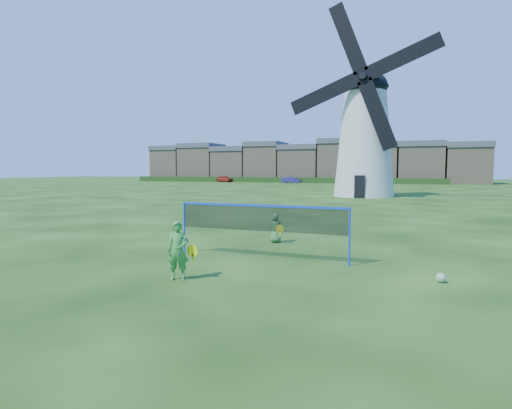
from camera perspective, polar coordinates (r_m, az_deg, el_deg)
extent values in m
plane|color=black|center=(12.42, -1.72, -7.06)|extent=(220.00, 220.00, 0.00)
ellipsoid|color=black|center=(41.66, 14.57, 15.08)|extent=(3.97, 3.97, 2.98)
cylinder|color=black|center=(41.66, 14.57, 15.08)|extent=(4.12, 4.12, 0.17)
cube|color=black|center=(38.31, 13.78, 2.34)|extent=(0.92, 0.11, 2.02)
cube|color=black|center=(38.89, 14.00, 7.65)|extent=(0.64, 0.11, 0.83)
cube|color=black|center=(39.59, 14.18, 11.87)|extent=(0.55, 0.11, 0.74)
cylinder|color=black|center=(39.89, 14.23, 16.36)|extent=(0.64, 1.10, 0.64)
cylinder|color=black|center=(44.05, 14.97, 15.59)|extent=(2.02, 0.11, 2.02)
cylinder|color=black|center=(43.61, 14.90, 15.71)|extent=(0.13, 1.65, 0.13)
cube|color=black|center=(39.66, 19.26, 18.27)|extent=(6.46, 0.09, 3.56)
cube|color=black|center=(40.67, 12.31, 21.01)|extent=(3.56, 0.09, 6.46)
cube|color=black|center=(39.99, 9.25, 14.49)|extent=(6.46, 0.09, 3.56)
cube|color=black|center=(38.97, 16.04, 11.64)|extent=(3.56, 0.09, 6.46)
cylinder|color=blue|center=(13.13, -9.63, -3.05)|extent=(0.05, 0.05, 1.55)
cylinder|color=blue|center=(11.39, 12.49, -4.29)|extent=(0.05, 0.05, 1.55)
cube|color=black|center=(11.98, 0.63, -1.92)|extent=(5.00, 0.01, 0.70)
cube|color=blue|center=(11.95, 0.63, -0.16)|extent=(5.00, 0.02, 0.06)
imported|color=green|center=(9.93, -10.47, -6.12)|extent=(0.59, 0.49, 1.37)
cylinder|color=#FBFD0D|center=(9.94, -8.54, -6.18)|extent=(0.28, 0.02, 0.28)
cube|color=#FBFD0D|center=(9.97, -8.53, -7.14)|extent=(0.03, 0.02, 0.20)
imported|color=#3F8340|center=(14.72, 2.67, -3.17)|extent=(0.55, 0.40, 1.03)
cylinder|color=#FBFD0D|center=(14.44, 3.21, -3.28)|extent=(0.28, 0.02, 0.28)
cube|color=#FBFD0D|center=(14.46, 3.21, -3.95)|extent=(0.03, 0.02, 0.20)
sphere|color=green|center=(10.52, 23.66, -9.04)|extent=(0.22, 0.22, 0.22)
cube|color=tan|center=(98.85, -11.19, 5.16)|extent=(6.76, 8.00, 6.73)
cube|color=#4C4C54|center=(98.96, -11.23, 7.40)|extent=(7.06, 8.40, 1.00)
cube|color=tan|center=(94.98, -7.33, 5.34)|extent=(7.78, 8.00, 7.11)
cube|color=#4C4C54|center=(95.11, -7.36, 7.79)|extent=(8.08, 8.40, 1.00)
cube|color=tan|center=(91.46, -3.03, 5.14)|extent=(7.23, 8.00, 6.30)
cube|color=#4C4C54|center=(91.56, -3.04, 7.43)|extent=(7.53, 8.40, 1.00)
cube|color=tan|center=(88.63, 1.36, 5.42)|extent=(7.03, 8.00, 7.11)
cube|color=#4C4C54|center=(88.77, 1.37, 8.04)|extent=(7.33, 8.40, 1.00)
cube|color=tan|center=(86.29, 6.15, 5.17)|extent=(7.64, 8.00, 6.38)
cube|color=#4C4C54|center=(86.39, 6.17, 7.62)|extent=(7.94, 8.40, 1.00)
cube|color=tan|center=(84.54, 11.31, 5.45)|extent=(7.45, 8.00, 7.38)
cube|color=#4C4C54|center=(84.70, 11.36, 8.29)|extent=(7.75, 8.40, 1.00)
cube|color=tan|center=(83.53, 16.29, 5.08)|extent=(6.66, 8.00, 6.55)
cube|color=#4C4C54|center=(83.65, 16.35, 7.67)|extent=(6.96, 8.40, 1.00)
cube|color=tan|center=(83.17, 21.42, 4.94)|extent=(7.60, 8.00, 6.53)
cube|color=#4C4C54|center=(83.29, 21.49, 7.53)|extent=(7.90, 8.40, 1.00)
cube|color=tan|center=(83.48, 26.65, 4.65)|extent=(6.99, 8.00, 6.20)
cube|color=#4C4C54|center=(83.59, 26.74, 7.12)|extent=(7.29, 8.40, 1.00)
cube|color=#193814|center=(81.72, 2.41, 3.33)|extent=(62.00, 0.80, 1.00)
imported|color=maroon|center=(84.41, -4.27, 3.48)|extent=(4.15, 2.92, 1.31)
imported|color=navy|center=(78.35, 4.79, 3.32)|extent=(3.59, 1.34, 1.17)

